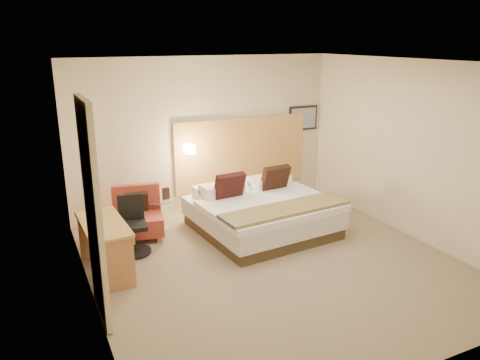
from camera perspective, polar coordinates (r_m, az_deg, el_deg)
name	(u,v)px	position (r m, az deg, el deg)	size (l,w,h in m)	color
floor	(273,263)	(6.61, 4.09, -10.06)	(4.80, 5.00, 0.02)	#7B6953
ceiling	(278,62)	(5.90, 4.66, 14.20)	(4.80, 5.00, 0.02)	silver
wall_back	(205,134)	(8.32, -4.27, 5.57)	(4.80, 0.02, 2.70)	beige
wall_front	(424,241)	(4.25, 21.49, -6.98)	(4.80, 0.02, 2.70)	beige
wall_left	(84,194)	(5.38, -18.53, -1.68)	(0.02, 5.00, 2.70)	beige
wall_right	(414,150)	(7.58, 20.43, 3.40)	(0.02, 5.00, 2.70)	beige
headboard_panel	(242,153)	(8.65, 0.21, 3.33)	(2.60, 0.04, 1.30)	tan
art_frame	(303,118)	(9.18, 7.69, 7.49)	(0.62, 0.03, 0.47)	black
art_canvas	(304,118)	(9.17, 7.76, 7.47)	(0.54, 0.01, 0.39)	#7890A5
lamp_arm	(188,148)	(8.16, -6.30, 3.85)	(0.02, 0.02, 0.12)	white
lamp_shade	(190,149)	(8.11, -6.16, 3.77)	(0.15, 0.15, 0.15)	#FFEDC6
curtain	(93,212)	(5.19, -17.48, -3.78)	(0.06, 0.90, 2.42)	beige
bottle_a	(157,195)	(7.59, -10.08, -1.81)	(0.05, 0.05, 0.18)	#8AB1D6
bottle_b	(157,194)	(7.66, -10.04, -1.66)	(0.05, 0.05, 0.18)	#93C5E3
menu_folder	(166,193)	(7.62, -9.03, -1.63)	(0.11, 0.04, 0.19)	#3A2217
bed	(261,212)	(7.49, 2.61, -3.94)	(2.13, 2.09, 0.97)	#3E321F
lounge_chair	(138,217)	(7.46, -12.37, -4.47)	(0.85, 0.78, 0.78)	#A97C4F
side_table	(160,213)	(7.70, -9.68, -3.93)	(0.44, 0.44, 0.49)	silver
desk	(106,233)	(6.33, -16.06, -6.26)	(0.57, 1.17, 0.72)	#B79048
desk_chair	(133,230)	(6.91, -12.91, -5.97)	(0.53, 0.53, 0.84)	black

